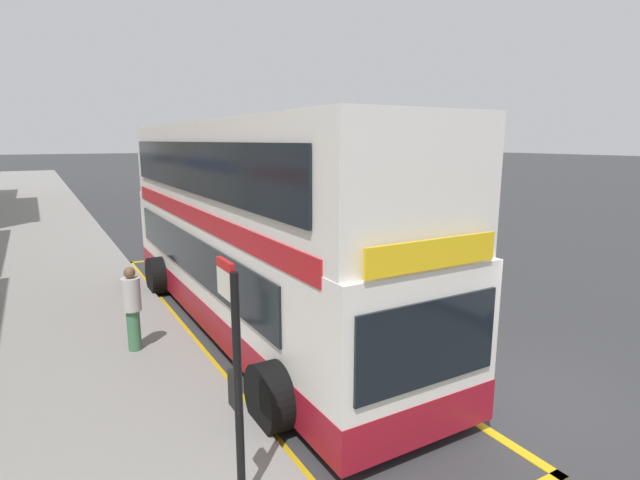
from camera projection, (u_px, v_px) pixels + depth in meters
ground_plane at (141, 198)px, 35.09m from camera, size 260.00×260.00×0.00m
pavement_near at (27, 203)px, 31.64m from camera, size 6.00×76.00×0.14m
double_decker_bus at (250, 232)px, 10.78m from camera, size 3.23×11.50×4.40m
bus_bay_markings at (245, 320)px, 11.26m from camera, size 2.86×14.04×0.01m
bus_stop_sign at (235, 367)px, 5.11m from camera, size 0.09×0.51×2.69m
parked_car_navy_far at (236, 201)px, 26.76m from camera, size 2.09×4.20×1.62m
parked_car_grey_across at (177, 184)px, 37.05m from camera, size 2.09×4.20×1.62m
pedestrian_waiting_near_sign at (132, 306)px, 9.17m from camera, size 0.34×0.34×1.61m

